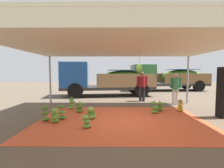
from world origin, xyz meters
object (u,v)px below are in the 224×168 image
Objects in this scene: banana_bunch_5 at (45,114)px; banana_bunch_8 at (91,113)px; banana_bunch_2 at (160,107)px; banana_bunch_3 at (55,116)px; banana_bunch_1 at (154,108)px; banana_bunch_7 at (72,104)px; banana_bunch_6 at (80,108)px; banana_bunch_0 at (62,113)px; cargo_truck_main at (105,79)px; cargo_truck_far at (167,77)px; banana_bunch_9 at (180,106)px; worker_0 at (142,84)px; worker_1 at (176,86)px; banana_bunch_4 at (86,122)px.

banana_bunch_5 is 1.28× the size of banana_bunch_8.
banana_bunch_3 is at bearing -156.56° from banana_bunch_2.
banana_bunch_7 reaches higher than banana_bunch_1.
banana_bunch_5 is at bearing -128.17° from banana_bunch_6.
banana_bunch_0 is 0.09× the size of cargo_truck_main.
banana_bunch_8 is 0.07× the size of cargo_truck_far.
banana_bunch_3 is 1.09× the size of banana_bunch_6.
banana_bunch_6 is 4.36m from banana_bunch_9.
cargo_truck_far is (5.80, 9.55, 1.04)m from banana_bunch_8.
cargo_truck_main is (-3.56, 4.83, 0.98)m from banana_bunch_9.
banana_bunch_3 is at bearing -25.38° from banana_bunch_5.
banana_bunch_8 is at bearing -55.43° from banana_bunch_6.
banana_bunch_0 is 5.26m from worker_0.
banana_bunch_0 is 1.10m from banana_bunch_6.
banana_bunch_5 reaches higher than banana_bunch_3.
cargo_truck_main is at bearing 73.44° from banana_bunch_7.
cargo_truck_far is at bearing 58.73° from banana_bunch_8.
worker_1 is at bearing -30.68° from worker_0.
banana_bunch_6 is 0.85× the size of banana_bunch_7.
banana_bunch_1 is 4.23m from banana_bunch_5.
banana_bunch_8 reaches higher than banana_bunch_4.
banana_bunch_9 is 6.08m from cargo_truck_main.
banana_bunch_1 is 2.98m from worker_0.
cargo_truck_far reaches higher than banana_bunch_7.
worker_1 reaches higher than banana_bunch_0.
banana_bunch_3 is 0.93× the size of banana_bunch_7.
banana_bunch_3 is at bearing -148.24° from worker_1.
banana_bunch_0 is at bearing 76.88° from banana_bunch_3.
banana_bunch_6 is at bearing 69.16° from banana_bunch_3.
banana_bunch_4 is (-2.86, -2.24, 0.00)m from banana_bunch_2.
cargo_truck_far is at bearing 53.40° from banana_bunch_6.
banana_bunch_7 is at bearing 174.49° from banana_bunch_2.
cargo_truck_main is at bearing 135.13° from worker_0.
worker_0 is (4.06, 4.00, 0.76)m from banana_bunch_5.
cargo_truck_far is 7.02m from worker_1.
banana_bunch_2 is 2.11m from worker_1.
banana_bunch_2 is 3.49m from banana_bunch_6.
banana_bunch_6 is 1.09m from banana_bunch_8.
banana_bunch_5 is 6.62m from cargo_truck_main.
cargo_truck_far is at bearing 75.89° from worker_1.
banana_bunch_8 is (1.06, 0.11, -0.04)m from banana_bunch_0.
banana_bunch_3 reaches higher than banana_bunch_6.
worker_0 is (3.64, 4.20, 0.77)m from banana_bunch_3.
cargo_truck_main is 3.90× the size of worker_0.
banana_bunch_3 is at bearing -110.84° from banana_bunch_6.
cargo_truck_far reaches higher than worker_1.
banana_bunch_0 is at bearing -125.41° from cargo_truck_far.
banana_bunch_0 is 5.93m from worker_1.
banana_bunch_8 is at bearing 5.71° from banana_bunch_0.
banana_bunch_8 is at bearing -123.91° from worker_0.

